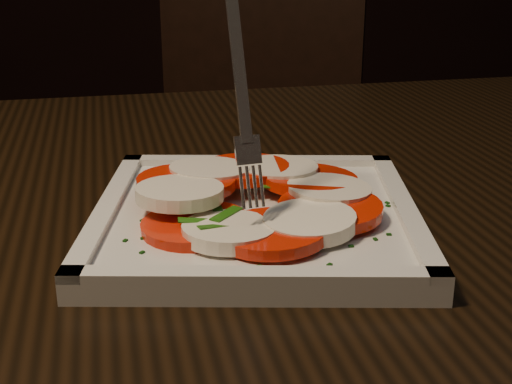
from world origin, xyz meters
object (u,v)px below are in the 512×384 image
object	(u,v)px
plate	(256,220)
fork	(238,87)
chair	(250,153)
table	(317,282)

from	to	relation	value
plate	fork	world-z (taller)	fork
chair	fork	bearing A→B (deg)	-77.43
chair	table	bearing A→B (deg)	-72.30
plate	fork	distance (m)	0.11
table	chair	xyz separation A→B (m)	(0.00, 0.78, -0.12)
table	plate	bearing A→B (deg)	-125.13
chair	fork	distance (m)	0.96
table	chair	world-z (taller)	chair
table	fork	world-z (taller)	fork
chair	plate	bearing A→B (deg)	-76.64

